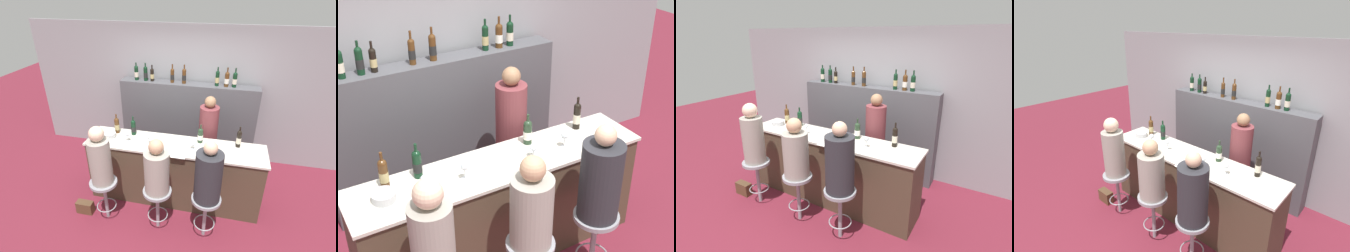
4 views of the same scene
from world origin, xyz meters
The scene contains 30 objects.
ground_plane centered at (0.00, 0.00, 0.00)m, with size 16.00×16.00×0.00m, color maroon.
wall_back centered at (0.00, 1.72, 1.30)m, with size 6.40×0.05×2.60m.
bar_counter centered at (0.00, 0.28, 0.52)m, with size 2.71×0.60×1.04m.
back_bar_cabinet centered at (0.00, 1.50, 0.80)m, with size 2.54×0.28×1.60m.
wine_bottle_counter_0 centered at (-0.98, 0.44, 1.18)m, with size 0.08×0.08×0.32m.
wine_bottle_counter_1 centered at (-0.70, 0.44, 1.17)m, with size 0.08×0.08×0.31m.
wine_bottle_counter_2 centered at (0.37, 0.44, 1.16)m, with size 0.08×0.08×0.30m.
wine_bottle_counter_3 centered at (0.93, 0.44, 1.18)m, with size 0.07×0.07×0.33m.
wine_bottle_backbar_0 centered at (-0.98, 1.50, 1.73)m, with size 0.08×0.08×0.32m.
wine_bottle_backbar_1 centered at (-0.80, 1.50, 1.73)m, with size 0.08×0.08×0.33m.
wine_bottle_backbar_2 centered at (-0.68, 1.50, 1.72)m, with size 0.07×0.07×0.30m.
wine_bottle_backbar_3 centered at (-0.30, 1.50, 1.73)m, with size 0.07×0.07×0.34m.
wine_bottle_backbar_4 centered at (-0.08, 1.50, 1.74)m, with size 0.07×0.07×0.34m.
wine_bottle_backbar_5 centered at (0.51, 1.50, 1.73)m, with size 0.07×0.07×0.33m.
wine_bottle_backbar_6 centered at (0.67, 1.50, 1.73)m, with size 0.08×0.08×0.34m.
wine_bottle_backbar_7 centered at (0.80, 1.50, 1.73)m, with size 0.08×0.08×0.33m.
wine_glass_0 centered at (-0.72, 0.22, 1.16)m, with size 0.08×0.08×0.16m.
wine_glass_1 centered at (-0.38, 0.22, 1.16)m, with size 0.07×0.07×0.15m.
wine_glass_2 centered at (0.29, 0.22, 1.14)m, with size 0.07×0.07×0.13m.
wine_glass_3 centered at (0.63, 0.22, 1.16)m, with size 0.07×0.07×0.15m.
metal_bowl centered at (-1.04, 0.28, 1.08)m, with size 0.19×0.19×0.07m.
tasting_menu centered at (0.12, 0.09, 1.05)m, with size 0.21×0.30×0.00m.
bar_stool_left centered at (-0.90, -0.36, 0.54)m, with size 0.40×0.40×0.69m.
guest_seated_left centered at (-0.90, -0.36, 1.08)m, with size 0.31×0.31×0.89m.
bar_stool_middle centered at (-0.10, -0.36, 0.54)m, with size 0.40×0.40×0.69m.
guest_seated_middle centered at (-0.10, -0.36, 1.03)m, with size 0.33×0.33×0.80m.
bar_stool_right centered at (0.57, -0.36, 0.54)m, with size 0.40×0.40×0.69m.
guest_seated_right centered at (0.57, -0.36, 1.06)m, with size 0.35×0.35×0.87m.
bartender centered at (0.45, 0.88, 0.76)m, with size 0.31×0.31×1.63m.
handbag centered at (-1.28, -0.36, 0.10)m, with size 0.26×0.12×0.20m.
Camera 4 is at (2.07, -2.23, 2.80)m, focal length 28.00 mm.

